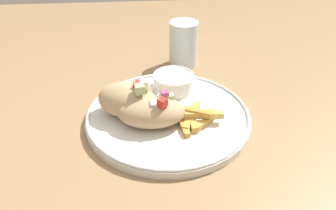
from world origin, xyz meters
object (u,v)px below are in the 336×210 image
object	(u,v)px
pita_sandwich_far	(127,99)
water_glass	(183,46)
fries_pile	(193,117)
plate	(168,116)
sauce_ramekin	(174,81)
pita_sandwich_near	(151,112)

from	to	relation	value
pita_sandwich_far	water_glass	distance (m)	0.26
fries_pile	water_glass	world-z (taller)	water_glass
plate	sauce_ramekin	size ratio (longest dim) A/B	3.54
fries_pile	water_glass	bearing A→B (deg)	86.99
pita_sandwich_far	sauce_ramekin	world-z (taller)	pita_sandwich_far
pita_sandwich_far	fries_pile	distance (m)	0.12
plate	pita_sandwich_far	world-z (taller)	pita_sandwich_far
plate	pita_sandwich_near	xyz separation A→B (m)	(-0.03, -0.03, 0.03)
pita_sandwich_far	water_glass	size ratio (longest dim) A/B	1.19
pita_sandwich_far	sauce_ramekin	distance (m)	0.12
pita_sandwich_near	pita_sandwich_far	world-z (taller)	pita_sandwich_far
plate	fries_pile	distance (m)	0.05
fries_pile	sauce_ramekin	xyz separation A→B (m)	(-0.02, 0.11, 0.01)
pita_sandwich_near	fries_pile	xyz separation A→B (m)	(0.08, -0.00, -0.02)
plate	fries_pile	bearing A→B (deg)	-32.42
fries_pile	water_glass	size ratio (longest dim) A/B	0.92
pita_sandwich_near	sauce_ramekin	world-z (taller)	pita_sandwich_near
pita_sandwich_far	pita_sandwich_near	bearing A→B (deg)	-20.07
pita_sandwich_near	water_glass	xyz separation A→B (m)	(0.09, 0.26, 0.01)
pita_sandwich_far	fries_pile	world-z (taller)	pita_sandwich_far
sauce_ramekin	water_glass	bearing A→B (deg)	75.00
pita_sandwich_near	sauce_ramekin	size ratio (longest dim) A/B	1.43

